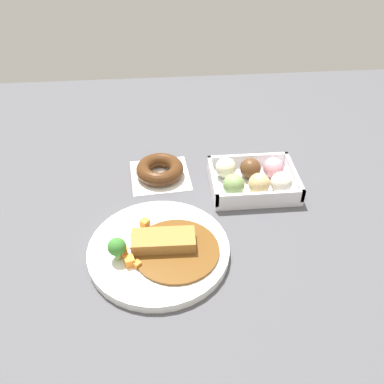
{
  "coord_description": "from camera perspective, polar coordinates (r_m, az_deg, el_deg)",
  "views": [
    {
      "loc": [
        -0.02,
        -0.57,
        0.61
      ],
      "look_at": [
        0.04,
        0.13,
        0.03
      ],
      "focal_mm": 39.04,
      "sensor_mm": 36.0,
      "label": 1
    }
  ],
  "objects": [
    {
      "name": "ground_plane",
      "position": [
        0.84,
        -2.27,
        -7.42
      ],
      "size": [
        1.6,
        1.6,
        0.0
      ],
      "primitive_type": "plane",
      "color": "#4C4C51"
    },
    {
      "name": "curry_plate",
      "position": [
        0.82,
        -4.5,
        -7.8
      ],
      "size": [
        0.28,
        0.28,
        0.07
      ],
      "color": "white",
      "rests_on": "ground_plane"
    },
    {
      "name": "chocolate_ring_donut",
      "position": [
        1.01,
        -4.41,
        3.04
      ],
      "size": [
        0.15,
        0.15,
        0.04
      ],
      "color": "white",
      "rests_on": "ground_plane"
    },
    {
      "name": "donut_box",
      "position": [
        0.97,
        8.4,
        1.81
      ],
      "size": [
        0.2,
        0.15,
        0.06
      ],
      "color": "white",
      "rests_on": "ground_plane"
    }
  ]
}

